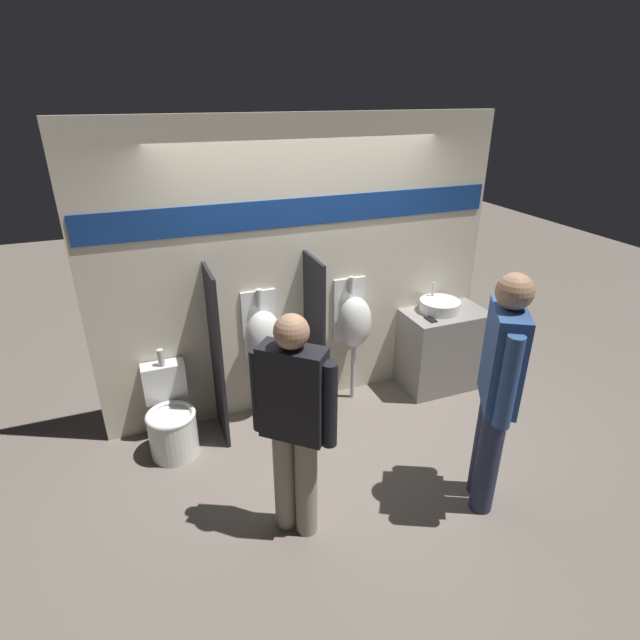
{
  "coord_description": "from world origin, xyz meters",
  "views": [
    {
      "loc": [
        -1.42,
        -3.47,
        2.86
      ],
      "look_at": [
        0.0,
        0.17,
        1.05
      ],
      "focal_mm": 28.0,
      "sensor_mm": 36.0,
      "label": 1
    }
  ],
  "objects": [
    {
      "name": "divider_mid",
      "position": [
        0.01,
        0.33,
        0.78
      ],
      "size": [
        0.03,
        0.48,
        1.56
      ],
      "color": "black",
      "rests_on": "ground_plane"
    },
    {
      "name": "divider_near_counter",
      "position": [
        -0.89,
        0.33,
        0.78
      ],
      "size": [
        0.03,
        0.48,
        1.56
      ],
      "color": "black",
      "rests_on": "ground_plane"
    },
    {
      "name": "person_with_lanyard",
      "position": [
        0.77,
        -1.21,
        1.01
      ],
      "size": [
        0.42,
        0.56,
        1.83
      ],
      "rotation": [
        0.0,
        0.0,
        1.02
      ],
      "color": "#282D4C",
      "rests_on": "ground_plane"
    },
    {
      "name": "cell_phone",
      "position": [
        1.17,
        0.21,
        0.84
      ],
      "size": [
        0.07,
        0.14,
        0.01
      ],
      "color": "black",
      "rests_on": "sink_counter"
    },
    {
      "name": "display_wall",
      "position": [
        0.0,
        0.6,
        1.36
      ],
      "size": [
        3.76,
        0.07,
        2.7
      ],
      "color": "beige",
      "rests_on": "ground_plane"
    },
    {
      "name": "ground_plane",
      "position": [
        0.0,
        0.0,
        0.0
      ],
      "size": [
        16.0,
        16.0,
        0.0
      ],
      "primitive_type": "plane",
      "color": "#70665B"
    },
    {
      "name": "urinal_near_counter",
      "position": [
        -0.44,
        0.43,
        0.84
      ],
      "size": [
        0.34,
        0.29,
        1.27
      ],
      "color": "silver",
      "rests_on": "ground_plane"
    },
    {
      "name": "toilet",
      "position": [
        -1.33,
        0.25,
        0.29
      ],
      "size": [
        0.42,
        0.58,
        0.87
      ],
      "color": "white",
      "rests_on": "ground_plane"
    },
    {
      "name": "sink_basin",
      "position": [
        1.36,
        0.37,
        0.89
      ],
      "size": [
        0.4,
        0.4,
        0.25
      ],
      "color": "white",
      "rests_on": "sink_counter"
    },
    {
      "name": "person_in_vest",
      "position": [
        -0.62,
        -0.95,
        0.92
      ],
      "size": [
        0.46,
        0.42,
        1.67
      ],
      "rotation": [
        0.0,
        0.0,
        2.42
      ],
      "color": "gray",
      "rests_on": "ground_plane"
    },
    {
      "name": "urinal_far",
      "position": [
        0.45,
        0.43,
        0.84
      ],
      "size": [
        0.34,
        0.29,
        1.27
      ],
      "color": "silver",
      "rests_on": "ground_plane"
    },
    {
      "name": "sink_counter",
      "position": [
        1.41,
        0.32,
        0.42
      ],
      "size": [
        0.83,
        0.51,
        0.84
      ],
      "color": "gray",
      "rests_on": "ground_plane"
    }
  ]
}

